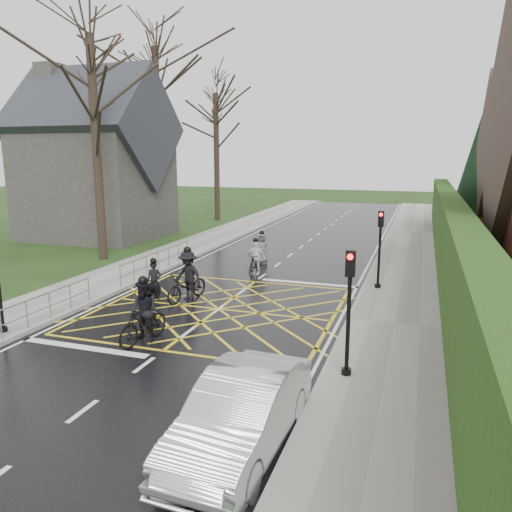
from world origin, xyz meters
The scene contains 21 objects.
ground centered at (0.00, 0.00, 0.00)m, with size 120.00×120.00×0.00m, color black.
road centered at (0.00, 0.00, 0.01)m, with size 9.00×80.00×0.01m, color black.
sidewalk_right centered at (6.00, 0.00, 0.07)m, with size 3.00×80.00×0.15m, color gray.
sidewalk_left centered at (-6.00, 0.00, 0.07)m, with size 3.00×80.00×0.15m, color gray.
stone_wall centered at (7.75, 6.00, 0.35)m, with size 0.50×38.00×0.70m, color slate.
hedge centered at (7.75, 6.00, 2.10)m, with size 0.90×38.00×2.80m, color #15330E.
conifer centered at (10.75, 26.00, 4.99)m, with size 4.60×4.60×10.00m.
church centered at (-13.54, 12.00, 4.93)m, with size 8.80×7.80×11.00m.
tree_near centered at (-9.00, 6.00, 7.91)m, with size 9.24×9.24×11.44m.
tree_mid centered at (-10.00, 14.00, 8.63)m, with size 10.08×10.08×12.48m.
tree_far centered at (-9.30, 22.00, 7.19)m, with size 8.40×8.40×10.40m.
railing_south centered at (-4.65, -3.50, 0.78)m, with size 0.05×5.04×1.03m.
railing_north centered at (-4.65, 4.00, 0.79)m, with size 0.05×6.04×1.03m.
traffic_light_ne centered at (5.10, 4.20, 1.66)m, with size 0.24×0.31×3.21m.
traffic_light_se centered at (5.10, -4.20, 1.66)m, with size 0.24×0.31×3.21m.
cyclist_rear centered at (-2.59, 0.02, 0.54)m, with size 1.04×1.81×1.67m.
cyclist_back centered at (-0.83, -3.59, 0.75)m, with size 1.00×2.05×1.98m.
cyclist_mid centered at (-1.52, 0.66, 0.74)m, with size 1.35×2.21×2.04m.
cyclist_front centered at (-0.40, 5.23, 0.62)m, with size 0.92×1.70×1.70m.
cyclist_lead centered at (-0.82, 7.47, 0.58)m, with size 0.80×1.77×1.66m.
car centered at (3.68, -7.70, 0.72)m, with size 1.53×4.39×1.45m, color silver.
Camera 1 is at (6.59, -15.55, 5.40)m, focal length 35.00 mm.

